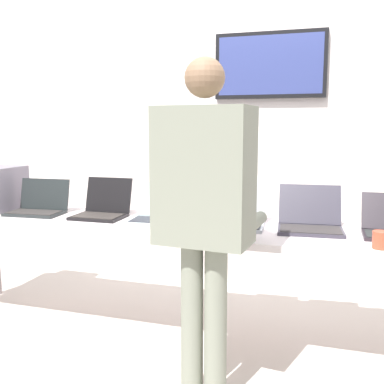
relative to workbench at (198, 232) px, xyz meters
The scene contains 10 objects.
ground 0.72m from the workbench, ahead, with size 8.00×8.00×0.04m, color #BBB1A8.
back_wall 1.28m from the workbench, 89.64° to the left, with size 8.00×0.11×2.56m.
workbench is the anchor object (origin of this frame).
laptop_station_0 1.19m from the workbench, behind, with size 0.39×0.30×0.24m.
laptop_station_1 0.71m from the workbench, behind, with size 0.34×0.32×0.26m.
laptop_station_2 0.28m from the workbench, behind, with size 0.40×0.33×0.24m.
laptop_station_3 0.26m from the workbench, 16.42° to the left, with size 0.36×0.39×0.26m.
laptop_station_4 0.69m from the workbench, ahead, with size 0.40×0.41×0.25m.
person 0.73m from the workbench, 71.06° to the right, with size 0.47×0.62×1.67m.
coffee_mug 1.07m from the workbench, 13.60° to the right, with size 0.08×0.08×0.09m.
Camera 1 is at (0.76, -2.62, 1.36)m, focal length 41.69 mm.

